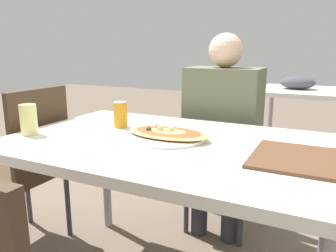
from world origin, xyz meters
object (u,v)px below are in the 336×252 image
(chair_far_seated, at_px, (227,147))
(soda_can, at_px, (120,115))
(dining_table, at_px, (169,156))
(chair_side_left, at_px, (29,162))
(drink_glass, at_px, (29,120))
(pizza_main, at_px, (168,134))
(person_seated, at_px, (222,120))

(chair_far_seated, xyz_separation_m, soda_can, (-0.35, -0.66, 0.30))
(dining_table, bearing_deg, chair_side_left, 179.15)
(drink_glass, bearing_deg, pizza_main, 20.57)
(dining_table, distance_m, soda_can, 0.36)
(dining_table, height_order, drink_glass, drink_glass)
(soda_can, bearing_deg, person_seated, 57.17)
(chair_side_left, bearing_deg, drink_glass, -126.59)
(person_seated, height_order, soda_can, person_seated)
(chair_side_left, relative_size, person_seated, 0.76)
(soda_can, bearing_deg, chair_far_seated, 62.03)
(dining_table, bearing_deg, pizza_main, 126.02)
(dining_table, relative_size, drink_glass, 9.98)
(chair_side_left, height_order, pizza_main, chair_side_left)
(dining_table, xyz_separation_m, chair_side_left, (-0.87, 0.01, -0.17))
(person_seated, bearing_deg, drink_glass, 53.04)
(dining_table, height_order, chair_side_left, chair_side_left)
(dining_table, height_order, pizza_main, pizza_main)
(dining_table, height_order, chair_far_seated, chair_far_seated)
(dining_table, relative_size, soda_can, 10.94)
(dining_table, height_order, soda_can, soda_can)
(chair_far_seated, bearing_deg, dining_table, 87.81)
(dining_table, xyz_separation_m, pizza_main, (-0.02, 0.03, 0.09))
(person_seated, relative_size, soda_can, 9.69)
(chair_side_left, distance_m, soda_can, 0.63)
(person_seated, bearing_deg, pizza_main, 85.17)
(soda_can, height_order, drink_glass, drink_glass)
(person_seated, bearing_deg, chair_far_seated, -90.00)
(dining_table, distance_m, person_seated, 0.66)
(dining_table, distance_m, drink_glass, 0.65)
(dining_table, xyz_separation_m, soda_can, (-0.32, 0.11, 0.13))
(drink_glass, bearing_deg, chair_far_seated, 56.54)
(chair_side_left, xyz_separation_m, pizza_main, (0.85, 0.02, 0.25))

